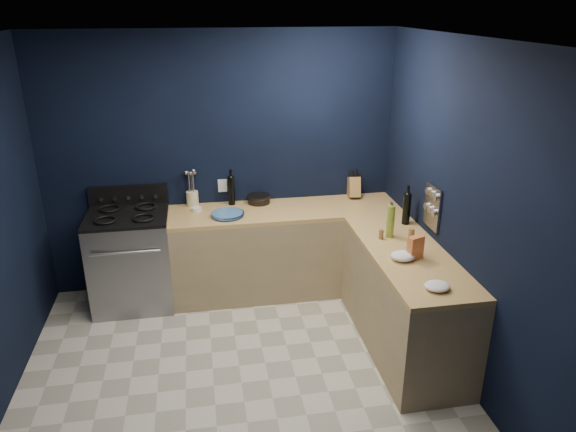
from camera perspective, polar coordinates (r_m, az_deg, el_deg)
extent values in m
cube|color=beige|center=(4.48, -4.96, -17.39)|extent=(3.50, 3.50, 0.02)
cube|color=silver|center=(3.48, -6.43, 18.26)|extent=(3.50, 3.50, 0.02)
cube|color=black|center=(5.45, -7.12, 5.50)|extent=(3.50, 0.02, 2.60)
cube|color=black|center=(4.28, 18.59, -0.16)|extent=(0.02, 3.50, 2.60)
cube|color=black|center=(2.30, -1.81, -19.60)|extent=(3.50, 0.02, 2.60)
cube|color=#9F8960|center=(5.52, -0.26, -3.80)|extent=(2.30, 0.63, 0.86)
cube|color=olive|center=(5.34, -0.27, 0.56)|extent=(2.30, 0.63, 0.04)
cube|color=#9F8960|center=(4.75, 12.23, -8.90)|extent=(0.63, 1.67, 0.86)
cube|color=olive|center=(4.54, 12.68, -4.01)|extent=(0.63, 1.67, 0.04)
cube|color=gray|center=(5.47, -16.29, -4.62)|extent=(0.76, 0.66, 0.92)
cube|color=black|center=(5.20, -16.59, -6.25)|extent=(0.59, 0.02, 0.42)
cube|color=black|center=(5.29, -16.82, -0.01)|extent=(0.76, 0.66, 0.03)
cube|color=black|center=(5.53, -16.63, 2.15)|extent=(0.76, 0.06, 0.20)
cube|color=gray|center=(4.76, 15.15, 0.93)|extent=(0.02, 0.28, 0.38)
cube|color=white|center=(5.49, -7.00, 3.24)|extent=(0.09, 0.02, 0.13)
cylinder|color=#30619F|center=(5.17, -6.49, 0.16)|extent=(0.35, 0.35, 0.04)
cylinder|color=white|center=(5.35, -9.69, 0.71)|extent=(0.12, 0.12, 0.04)
cylinder|color=#F3E9C1|center=(5.48, -10.14, 1.84)|extent=(0.16, 0.16, 0.15)
cylinder|color=black|center=(5.44, -6.05, 2.68)|extent=(0.08, 0.08, 0.29)
cylinder|color=black|center=(5.49, -3.12, 1.83)|extent=(0.24, 0.24, 0.09)
cube|color=olive|center=(5.68, 7.00, 3.08)|extent=(0.14, 0.26, 0.26)
cylinder|color=black|center=(5.05, 12.52, 0.73)|extent=(0.08, 0.08, 0.29)
cylinder|color=olive|center=(4.74, 10.86, -0.56)|extent=(0.07, 0.07, 0.29)
cylinder|color=olive|center=(4.72, 9.89, -1.92)|extent=(0.05, 0.05, 0.09)
cylinder|color=olive|center=(4.77, 13.00, -1.85)|extent=(0.05, 0.05, 0.10)
cube|color=#B0243A|center=(4.39, 13.42, -3.31)|extent=(0.15, 0.10, 0.19)
ellipsoid|color=white|center=(4.38, 12.14, -4.18)|extent=(0.25, 0.23, 0.07)
ellipsoid|color=white|center=(4.01, 15.60, -7.20)|extent=(0.21, 0.19, 0.06)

